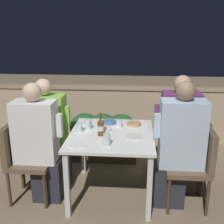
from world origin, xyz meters
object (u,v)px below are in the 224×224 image
Objects in this scene: person_green_blouse at (49,133)px; potted_plant at (36,128)px; chair_right_far at (193,146)px; chair_left_far at (33,141)px; beer_bottle at (101,127)px; person_blue_shirt at (178,146)px; chair_right_near at (197,160)px; person_purple_stripe at (176,134)px; person_white_polo at (39,144)px; chair_left_near at (22,154)px.

person_green_blouse reaches higher than potted_plant.
potted_plant is (-2.02, 0.57, -0.04)m from chair_right_far.
beer_bottle is at bearing -17.17° from chair_left_far.
chair_right_near is at bearing -0.00° from person_blue_shirt.
person_purple_stripe is (0.03, 0.34, 0.00)m from person_blue_shirt.
potted_plant is at bearing 153.31° from person_blue_shirt.
person_white_polo is at bearing -60.61° from chair_left_far.
chair_left_far is at bearing 162.83° from beer_bottle.
potted_plant is at bearing 164.30° from chair_right_far.
beer_bottle is 0.31× the size of potted_plant.
person_white_polo is 0.42m from chair_left_far.
chair_right_near is 1.10× the size of potted_plant.
person_green_blouse is 1.62× the size of potted_plant.
chair_right_far is 2.10m from potted_plant.
beer_bottle is 1.34m from potted_plant.
chair_left_far reaches higher than potted_plant.
chair_left_near and chair_right_near have the same top height.
chair_left_far and chair_right_near have the same top height.
person_purple_stripe is at bearing 85.55° from person_blue_shirt.
person_purple_stripe reaches higher than chair_left_far.
chair_right_near is at bearing -24.40° from potted_plant.
person_purple_stripe reaches higher than person_green_blouse.
person_green_blouse is at bearing 61.04° from chair_left_near.
person_blue_shirt is at bearing 0.36° from chair_left_near.
chair_right_far is 3.52× the size of beer_bottle.
chair_left_near is 0.66× the size of person_white_polo.
person_white_polo is 1.65× the size of potted_plant.
person_blue_shirt is (1.44, -0.34, 0.03)m from person_green_blouse.
potted_plant is (-0.36, 0.57, -0.16)m from person_green_blouse.
chair_right_far is at bearing 14.09° from beer_bottle.
person_purple_stripe reaches higher than person_white_polo.
chair_right_far is at bearing 85.54° from chair_right_near.
person_blue_shirt is 1.55× the size of chair_right_far.
person_blue_shirt is 0.82m from beer_bottle.
person_green_blouse is (0.20, -0.00, 0.11)m from chair_left_far.
beer_bottle is at bearing -21.97° from person_green_blouse.
person_blue_shirt reaches higher than person_white_polo.
person_green_blouse is 1.67m from chair_right_far.
potted_plant is at bearing 111.60° from person_white_polo.
person_purple_stripe is at bearing -17.28° from potted_plant.
chair_left_near is at bearing -179.68° from chair_right_near.
chair_right_far is at bearing -0.12° from person_green_blouse.
person_white_polo is at bearing -179.59° from person_blue_shirt.
chair_left_far is at bearing 179.89° from chair_right_far.
person_purple_stripe is at bearing -0.14° from person_green_blouse.
beer_bottle is (0.84, -0.26, 0.29)m from chair_left_far.
person_white_polo is 1.51× the size of chair_right_far.
person_blue_shirt reaches higher than chair_right_near.
person_green_blouse is 1.48m from person_blue_shirt.
person_green_blouse reaches higher than chair_left_near.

